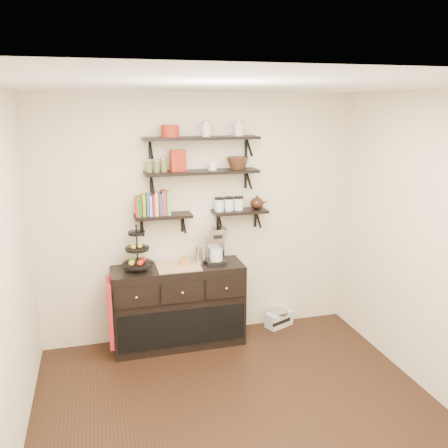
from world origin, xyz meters
TOP-DOWN VIEW (x-y plane):
  - floor at (0.00, 0.00)m, footprint 3.50×3.50m
  - ceiling at (0.00, 0.00)m, footprint 3.50×3.50m
  - back_wall at (0.00, 1.75)m, footprint 3.50×0.02m
  - right_wall at (1.75, 0.00)m, footprint 0.02×3.50m
  - shelf_top at (0.00, 1.62)m, footprint 1.20×0.27m
  - shelf_mid at (0.00, 1.62)m, footprint 1.20×0.27m
  - shelf_low_left at (-0.42, 1.63)m, footprint 0.60×0.25m
  - shelf_low_right at (0.42, 1.63)m, footprint 0.60×0.25m
  - cookbooks at (-0.51, 1.63)m, footprint 0.36×0.15m
  - glass_canisters at (0.30, 1.63)m, footprint 0.32×0.10m
  - sideboard at (-0.30, 1.51)m, footprint 1.40×0.50m
  - fruit_stand at (-0.71, 1.52)m, footprint 0.32×0.32m
  - candle at (-0.23, 1.51)m, footprint 0.08×0.08m
  - coffee_maker at (0.12, 1.54)m, footprint 0.22×0.21m
  - thermal_carafe at (-0.06, 1.49)m, footprint 0.11×0.11m
  - apron at (-1.03, 1.41)m, footprint 0.04×0.30m
  - radio at (0.92, 1.63)m, footprint 0.36×0.29m
  - recipe_box at (-0.25, 1.61)m, footprint 0.17×0.10m
  - walnut_bowl at (0.39, 1.61)m, footprint 0.24×0.24m
  - ramekins at (0.12, 1.61)m, footprint 0.09×0.09m
  - teapot at (0.62, 1.63)m, footprint 0.22×0.18m
  - red_pot at (-0.32, 1.61)m, footprint 0.18×0.18m

SIDE VIEW (x-z plane):
  - floor at x=0.00m, z-range 0.00..0.00m
  - radio at x=0.92m, z-range 0.00..0.19m
  - sideboard at x=-0.30m, z-range -0.01..0.91m
  - apron at x=-1.03m, z-range 0.15..0.85m
  - candle at x=-0.23m, z-range 0.92..1.00m
  - thermal_carafe at x=-0.06m, z-range 0.90..1.12m
  - fruit_stand at x=-0.71m, z-range 0.83..1.29m
  - coffee_maker at x=0.12m, z-range 0.89..1.29m
  - back_wall at x=0.00m, z-range 0.00..2.70m
  - right_wall at x=1.75m, z-range 0.00..2.70m
  - shelf_low_left at x=-0.42m, z-range 1.31..1.54m
  - shelf_low_right at x=0.42m, z-range 1.31..1.54m
  - glass_canisters at x=0.30m, z-range 1.45..1.58m
  - teapot at x=0.62m, z-range 1.45..1.60m
  - cookbooks at x=-0.51m, z-range 1.43..1.69m
  - shelf_mid at x=0.00m, z-range 1.77..2.00m
  - ramekins at x=0.12m, z-range 1.90..2.00m
  - walnut_bowl at x=0.39m, z-range 1.90..2.03m
  - recipe_box at x=-0.25m, z-range 1.90..2.12m
  - shelf_top at x=0.00m, z-range 2.12..2.35m
  - red_pot at x=-0.32m, z-range 2.25..2.37m
  - ceiling at x=0.00m, z-range 2.69..2.71m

